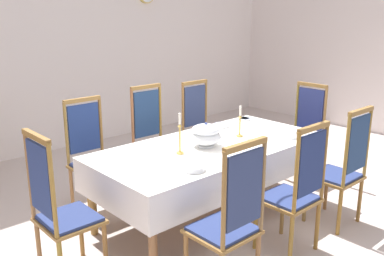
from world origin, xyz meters
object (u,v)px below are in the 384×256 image
Objects in this scene: dining_table at (212,152)px; bowl_far_right at (221,125)px; candlestick_west at (180,137)px; spoon_primary at (248,118)px; chair_north_c at (201,127)px; chair_head_west at (59,208)px; chair_south_c at (343,167)px; chair_north_a at (91,154)px; bowl_near_right at (291,135)px; bowl_near_left at (244,119)px; bowl_far_left at (193,168)px; soup_tureen at (206,135)px; spoon_secondary at (296,134)px; chair_south_b at (296,189)px; chair_north_b at (153,138)px; candlestick_east at (240,125)px; chair_south_a at (230,219)px; chair_head_east at (303,131)px.

dining_table is 14.20× the size of bowl_far_right.
spoon_primary is at bearing 17.11° from candlestick_west.
bowl_far_right is (-0.24, -0.57, 0.19)m from chair_north_c.
dining_table is 1.98× the size of chair_head_west.
candlestick_west is (-1.17, 0.96, 0.31)m from chair_south_c.
chair_north_a is 2.05m from bowl_near_right.
spoon_primary is at bearing 78.45° from chair_south_c.
chair_south_c is 7.92× the size of bowl_near_left.
bowl_far_right is (-0.24, 0.76, 0.00)m from bowl_near_right.
chair_head_west reaches higher than bowl_far_left.
soup_tureen is 1.23m from spoon_primary.
chair_south_c is 0.65m from spoon_secondary.
chair_north_c reaches higher than chair_south_b.
soup_tureen is 1.70× the size of spoon_primary.
chair_north_a is 1.00× the size of chair_south_b.
soup_tureen is (-0.08, -0.00, 0.19)m from dining_table.
chair_north_a is 6.29× the size of bowl_near_right.
chair_north_b is 0.75m from chair_north_c.
spoon_secondary is (-0.06, -0.77, -0.01)m from bowl_near_left.
dining_table is at bearing 51.24° from chair_north_c.
chair_north_c is at bearing 104.24° from spoon_secondary.
bowl_near_left is at bearing 55.88° from chair_south_b.
chair_north_b is 1.03× the size of chair_north_c.
chair_north_a is 1.54m from candlestick_east.
candlestick_east is at bearing -156.50° from spoon_primary.
bowl_far_right is at bearing 156.26° from chair_north_a.
chair_north_a is at bearing 110.95° from candlestick_west.
candlestick_east is 0.42m from bowl_far_right.
soup_tureen is 1.04m from spoon_secondary.
chair_south_c is 1.55m from candlestick_west.
chair_south_a is at bearing -179.96° from chair_south_c.
chair_north_a is 2.53m from chair_head_east.
dining_table is at bearing 88.62° from chair_north_b.
bowl_far_left is (-1.37, -1.35, 0.19)m from chair_north_c.
candlestick_east is 0.54m from bowl_near_right.
chair_south_b is 0.99× the size of chair_north_c.
chair_south_a is 2.31m from spoon_primary.
dining_table is at bearing 167.47° from spoon_secondary.
chair_south_c is 1.45m from spoon_primary.
chair_north_c reaches higher than chair_head_east.
chair_head_east is at bearing -34.55° from bowl_near_left.
chair_head_west is at bearing -180.00° from candlestick_east.
chair_head_west reaches higher than soup_tureen.
bowl_far_right reaches higher than bowl_near_left.
chair_north_a is 1.00× the size of chair_head_east.
bowl_far_left is (-1.37, 0.57, 0.19)m from chair_south_c.
chair_north_a is 1.37m from bowl_far_left.
chair_north_c is 7.88× the size of bowl_near_left.
chair_south_b is at bearing -136.68° from spoon_secondary.
chair_north_c reaches higher than bowl_far_right.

